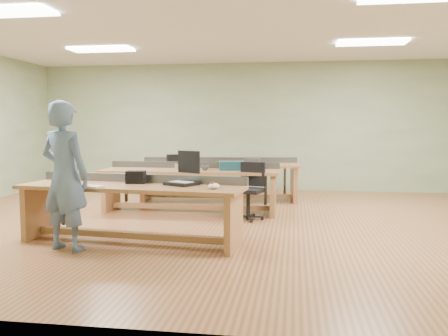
{
  "coord_description": "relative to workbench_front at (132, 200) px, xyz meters",
  "views": [
    {
      "loc": [
        1.18,
        -7.26,
        1.5
      ],
      "look_at": [
        0.19,
        -0.6,
        0.91
      ],
      "focal_mm": 38.0,
      "sensor_mm": 36.0,
      "label": 1
    }
  ],
  "objects": [
    {
      "name": "floor",
      "position": [
        0.89,
        1.44,
        -0.56
      ],
      "size": [
        10.0,
        10.0,
        0.0
      ],
      "primitive_type": "plane",
      "color": "#A4663E",
      "rests_on": "ground"
    },
    {
      "name": "workbench_back",
      "position": [
        0.56,
        3.65,
        0.01
      ],
      "size": [
        3.29,
        1.17,
        0.86
      ],
      "rotation": [
        0.0,
        0.0,
        0.1
      ],
      "color": "#AC7B48",
      "rests_on": "floor"
    },
    {
      "name": "drinks_can",
      "position": [
        0.03,
        2.2,
        0.25
      ],
      "size": [
        0.08,
        0.08,
        0.11
      ],
      "primitive_type": "cylinder",
      "rotation": [
        0.0,
        0.0,
        -0.41
      ],
      "color": "silver",
      "rests_on": "workbench_mid"
    },
    {
      "name": "trackball_mouse",
      "position": [
        1.11,
        -0.22,
        0.23
      ],
      "size": [
        0.19,
        0.2,
        0.07
      ],
      "primitive_type": "ellipsoid",
      "rotation": [
        0.0,
        0.0,
        -0.3
      ],
      "color": "white",
      "rests_on": "workbench_front"
    },
    {
      "name": "mug",
      "position": [
        0.55,
        2.15,
        0.24
      ],
      "size": [
        0.14,
        0.14,
        0.1
      ],
      "primitive_type": "imported",
      "rotation": [
        0.0,
        0.0,
        -0.16
      ],
      "color": "#333335",
      "rests_on": "workbench_mid"
    },
    {
      "name": "keyboard",
      "position": [
        -0.49,
        -0.33,
        0.21
      ],
      "size": [
        0.52,
        0.29,
        0.03
      ],
      "primitive_type": "cube",
      "rotation": [
        0.0,
        0.0,
        -0.28
      ],
      "color": "beige",
      "rests_on": "workbench_front"
    },
    {
      "name": "tray_back",
      "position": [
        1.23,
        3.59,
        0.25
      ],
      "size": [
        0.34,
        0.27,
        0.12
      ],
      "primitive_type": "cube",
      "rotation": [
        0.0,
        0.0,
        -0.15
      ],
      "color": "#333335",
      "rests_on": "workbench_back"
    },
    {
      "name": "task_chair",
      "position": [
        1.36,
        1.74,
        -0.22
      ],
      "size": [
        0.61,
        0.61,
        0.92
      ],
      "rotation": [
        0.0,
        0.0,
        -0.27
      ],
      "color": "black",
      "rests_on": "floor"
    },
    {
      "name": "person",
      "position": [
        -0.66,
        -0.49,
        0.35
      ],
      "size": [
        0.75,
        0.59,
        1.81
      ],
      "primitive_type": "imported",
      "rotation": [
        0.0,
        0.0,
        2.87
      ],
      "color": "#6880AA",
      "rests_on": "floor"
    },
    {
      "name": "parts_bin_teal",
      "position": [
        0.99,
        2.31,
        0.27
      ],
      "size": [
        0.49,
        0.4,
        0.15
      ],
      "primitive_type": "cube",
      "rotation": [
        0.0,
        0.0,
        0.2
      ],
      "color": "#163D48",
      "rests_on": "workbench_mid"
    },
    {
      "name": "wall_back",
      "position": [
        0.89,
        5.44,
        0.94
      ],
      "size": [
        10.0,
        0.04,
        3.0
      ],
      "primitive_type": "cube",
      "color": "#A2B488",
      "rests_on": "floor"
    },
    {
      "name": "ceiling",
      "position": [
        0.89,
        1.44,
        2.44
      ],
      "size": [
        10.0,
        10.0,
        0.0
      ],
      "primitive_type": "plane",
      "color": "silver",
      "rests_on": "wall_back"
    },
    {
      "name": "wall_front",
      "position": [
        0.89,
        -2.56,
        0.94
      ],
      "size": [
        10.0,
        0.04,
        3.0
      ],
      "primitive_type": "cube",
      "color": "#A2B488",
      "rests_on": "floor"
    },
    {
      "name": "fluor_panels",
      "position": [
        0.89,
        1.44,
        2.41
      ],
      "size": [
        6.2,
        3.5,
        0.03
      ],
      "color": "white",
      "rests_on": "ceiling"
    },
    {
      "name": "laptop_screen",
      "position": [
        0.71,
        0.2,
        0.48
      ],
      "size": [
        0.33,
        0.2,
        0.29
      ],
      "primitive_type": "cube",
      "rotation": [
        0.0,
        0.0,
        -0.51
      ],
      "color": "black",
      "rests_on": "laptop_base"
    },
    {
      "name": "parts_bin_grey",
      "position": [
        1.26,
        2.36,
        0.25
      ],
      "size": [
        0.39,
        0.25,
        0.11
      ],
      "primitive_type": "cube",
      "rotation": [
        0.0,
        0.0,
        -0.01
      ],
      "color": "#333335",
      "rests_on": "workbench_mid"
    },
    {
      "name": "workbench_front",
      "position": [
        0.0,
        0.0,
        0.0
      ],
      "size": [
        3.0,
        1.09,
        0.86
      ],
      "rotation": [
        0.0,
        0.0,
        -0.11
      ],
      "color": "#AC7B48",
      "rests_on": "floor"
    },
    {
      "name": "workbench_mid",
      "position": [
        0.27,
        2.27,
        0.0
      ],
      "size": [
        3.11,
        0.85,
        0.86
      ],
      "rotation": [
        0.0,
        0.0,
        0.01
      ],
      "color": "#AC7B48",
      "rests_on": "floor"
    },
    {
      "name": "laptop_base",
      "position": [
        0.64,
        0.08,
        0.21
      ],
      "size": [
        0.47,
        0.44,
        0.04
      ],
      "primitive_type": "cube",
      "rotation": [
        0.0,
        0.0,
        -0.51
      ],
      "color": "black",
      "rests_on": "workbench_front"
    },
    {
      "name": "camera_bag",
      "position": [
        0.0,
        0.16,
        0.28
      ],
      "size": [
        0.26,
        0.18,
        0.17
      ],
      "primitive_type": "cube",
      "rotation": [
        0.0,
        0.0,
        0.08
      ],
      "color": "black",
      "rests_on": "workbench_front"
    },
    {
      "name": "storage_box_back",
      "position": [
        -0.35,
        3.58,
        0.28
      ],
      "size": [
        0.38,
        0.33,
        0.18
      ],
      "primitive_type": "cube",
      "rotation": [
        0.0,
        0.0,
        0.37
      ],
      "color": "black",
      "rests_on": "workbench_back"
    }
  ]
}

